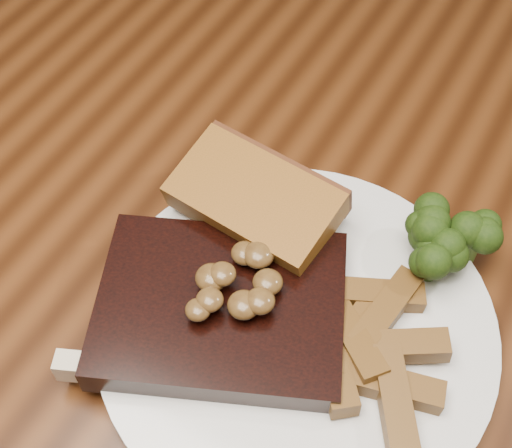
{
  "coord_description": "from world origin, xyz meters",
  "views": [
    {
      "loc": [
        0.17,
        -0.28,
        1.21
      ],
      "look_at": [
        0.02,
        -0.01,
        0.78
      ],
      "focal_mm": 50.0,
      "sensor_mm": 36.0,
      "label": 1
    }
  ],
  "objects_px": {
    "steak": "(221,309)",
    "garlic_bread": "(255,216)",
    "plate": "(296,329)",
    "potato_wedges": "(371,348)",
    "dining_table": "(244,288)"
  },
  "relations": [
    {
      "from": "plate",
      "to": "garlic_bread",
      "type": "height_order",
      "value": "garlic_bread"
    },
    {
      "from": "garlic_bread",
      "to": "potato_wedges",
      "type": "relative_size",
      "value": 1.29
    },
    {
      "from": "steak",
      "to": "potato_wedges",
      "type": "xyz_separation_m",
      "value": [
        0.1,
        0.02,
        -0.0
      ]
    },
    {
      "from": "steak",
      "to": "garlic_bread",
      "type": "bearing_deg",
      "value": 79.43
    },
    {
      "from": "dining_table",
      "to": "garlic_bread",
      "type": "relative_size",
      "value": 13.23
    },
    {
      "from": "dining_table",
      "to": "garlic_bread",
      "type": "xyz_separation_m",
      "value": [
        0.01,
        -0.0,
        0.12
      ]
    },
    {
      "from": "garlic_bread",
      "to": "potato_wedges",
      "type": "bearing_deg",
      "value": -19.35
    },
    {
      "from": "steak",
      "to": "garlic_bread",
      "type": "xyz_separation_m",
      "value": [
        -0.02,
        0.08,
        0.0
      ]
    },
    {
      "from": "garlic_bread",
      "to": "plate",
      "type": "bearing_deg",
      "value": -35.85
    },
    {
      "from": "plate",
      "to": "garlic_bread",
      "type": "distance_m",
      "value": 0.09
    },
    {
      "from": "garlic_bread",
      "to": "steak",
      "type": "bearing_deg",
      "value": -71.63
    },
    {
      "from": "steak",
      "to": "garlic_bread",
      "type": "relative_size",
      "value": 1.39
    },
    {
      "from": "dining_table",
      "to": "steak",
      "type": "height_order",
      "value": "steak"
    },
    {
      "from": "dining_table",
      "to": "potato_wedges",
      "type": "distance_m",
      "value": 0.19
    },
    {
      "from": "dining_table",
      "to": "steak",
      "type": "xyz_separation_m",
      "value": [
        0.03,
        -0.08,
        0.12
      ]
    }
  ]
}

